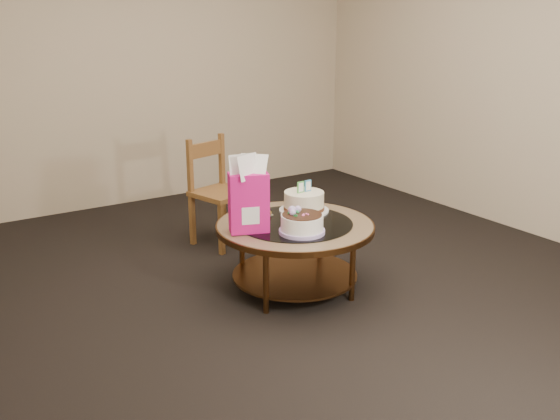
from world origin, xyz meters
TOP-DOWN VIEW (x-y plane):
  - ground at (0.00, 0.00)m, footprint 5.00×5.00m
  - room_walls at (0.00, 0.00)m, footprint 4.52×5.02m
  - coffee_table at (0.00, -0.00)m, footprint 1.02×1.02m
  - decorated_cake at (-0.08, -0.18)m, footprint 0.28×0.28m
  - cream_cake at (0.19, 0.17)m, footprint 0.34×0.34m
  - gift_bag at (-0.33, 0.02)m, footprint 0.27×0.23m
  - pillar_candle at (-0.10, 0.24)m, footprint 0.13×0.13m
  - dining_chair at (-0.01, 1.04)m, footprint 0.47×0.47m

SIDE VIEW (x-z plane):
  - ground at x=0.00m, z-range 0.00..0.00m
  - coffee_table at x=0.00m, z-range 0.15..0.61m
  - dining_chair at x=-0.01m, z-range 0.01..0.84m
  - pillar_candle at x=-0.10m, z-range 0.44..0.54m
  - decorated_cake at x=-0.08m, z-range 0.43..0.59m
  - cream_cake at x=0.19m, z-range 0.42..0.63m
  - gift_bag at x=-0.33m, z-range 0.46..0.93m
  - room_walls at x=0.00m, z-range 0.24..2.85m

